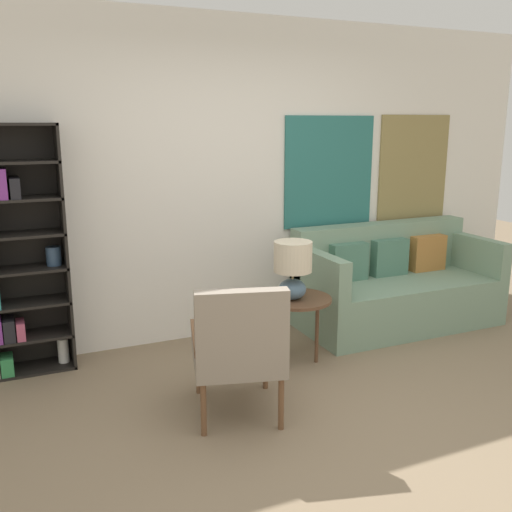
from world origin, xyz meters
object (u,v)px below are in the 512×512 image
armchair (239,344)px  side_table (296,304)px  couch (395,287)px  table_lamp (293,265)px

armchair → side_table: size_ratio=1.65×
couch → side_table: 1.33m
table_lamp → side_table: bearing=23.0°
side_table → armchair: bearing=-138.7°
armchair → table_lamp: bearing=42.2°
side_table → table_lamp: size_ratio=1.21×
couch → side_table: bearing=-161.3°
armchair → side_table: armchair is taller
armchair → table_lamp: 0.98m
table_lamp → couch: bearing=18.9°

